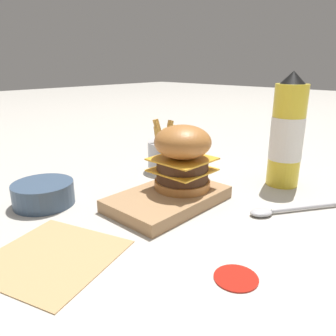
{
  "coord_description": "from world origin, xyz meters",
  "views": [
    {
      "loc": [
        -0.47,
        -0.34,
        0.26
      ],
      "look_at": [
        -0.05,
        0.05,
        0.07
      ],
      "focal_mm": 35.0,
      "sensor_mm": 36.0,
      "label": 1
    }
  ],
  "objects_px": {
    "burger": "(183,157)",
    "fries_basket": "(167,155)",
    "serving_board": "(168,199)",
    "spoon": "(277,211)",
    "ketchup_bottle": "(287,134)",
    "side_bowl": "(43,193)"
  },
  "relations": [
    {
      "from": "burger",
      "to": "fries_basket",
      "type": "relative_size",
      "value": 0.95
    },
    {
      "from": "serving_board",
      "to": "spoon",
      "type": "relative_size",
      "value": 1.39
    },
    {
      "from": "serving_board",
      "to": "ketchup_bottle",
      "type": "distance_m",
      "value": 0.3
    },
    {
      "from": "serving_board",
      "to": "spoon",
      "type": "distance_m",
      "value": 0.2
    },
    {
      "from": "fries_basket",
      "to": "spoon",
      "type": "distance_m",
      "value": 0.32
    },
    {
      "from": "spoon",
      "to": "ketchup_bottle",
      "type": "bearing_deg",
      "value": -124.83
    },
    {
      "from": "serving_board",
      "to": "burger",
      "type": "xyz_separation_m",
      "value": [
        0.04,
        -0.0,
        0.08
      ]
    },
    {
      "from": "serving_board",
      "to": "side_bowl",
      "type": "height_order",
      "value": "side_bowl"
    },
    {
      "from": "burger",
      "to": "spoon",
      "type": "relative_size",
      "value": 0.77
    },
    {
      "from": "burger",
      "to": "fries_basket",
      "type": "height_order",
      "value": "burger"
    },
    {
      "from": "fries_basket",
      "to": "spoon",
      "type": "relative_size",
      "value": 0.81
    },
    {
      "from": "ketchup_bottle",
      "to": "burger",
      "type": "bearing_deg",
      "value": 152.7
    },
    {
      "from": "serving_board",
      "to": "side_bowl",
      "type": "distance_m",
      "value": 0.24
    },
    {
      "from": "fries_basket",
      "to": "side_bowl",
      "type": "bearing_deg",
      "value": 174.46
    },
    {
      "from": "serving_board",
      "to": "ketchup_bottle",
      "type": "xyz_separation_m",
      "value": [
        0.25,
        -0.11,
        0.1
      ]
    },
    {
      "from": "side_bowl",
      "to": "spoon",
      "type": "height_order",
      "value": "side_bowl"
    },
    {
      "from": "side_bowl",
      "to": "ketchup_bottle",
      "type": "bearing_deg",
      "value": -34.74
    },
    {
      "from": "burger",
      "to": "spoon",
      "type": "height_order",
      "value": "burger"
    },
    {
      "from": "ketchup_bottle",
      "to": "fries_basket",
      "type": "relative_size",
      "value": 1.86
    },
    {
      "from": "serving_board",
      "to": "burger",
      "type": "distance_m",
      "value": 0.09
    },
    {
      "from": "spoon",
      "to": "burger",
      "type": "bearing_deg",
      "value": -36.02
    },
    {
      "from": "serving_board",
      "to": "burger",
      "type": "relative_size",
      "value": 1.81
    }
  ]
}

